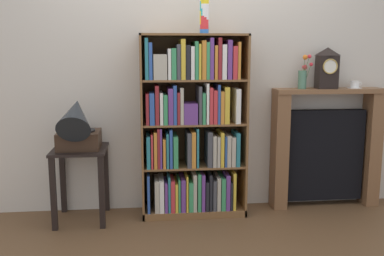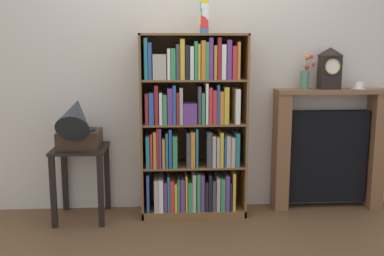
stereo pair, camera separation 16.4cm
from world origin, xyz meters
name	(u,v)px [view 1 (the left image)]	position (x,y,z in m)	size (l,w,h in m)	color
ground_plane	(194,217)	(0.00, 0.00, -0.01)	(7.65, 6.40, 0.02)	brown
wall_back	(206,65)	(0.14, 0.31, 1.30)	(4.65, 0.08, 2.60)	beige
bookshelf	(192,130)	(-0.01, 0.08, 0.75)	(0.90, 0.35, 1.56)	brown
cup_stack	(204,16)	(0.09, 0.08, 1.71)	(0.08, 0.08, 0.30)	blue
side_table_left	(81,168)	(-0.96, 0.03, 0.46)	(0.44, 0.48, 0.62)	black
gramophone	(77,125)	(-0.96, -0.05, 0.83)	(0.34, 0.51, 0.51)	#382316
fireplace_mantel	(325,149)	(1.23, 0.18, 0.54)	(0.99, 0.22, 1.09)	brown
mantel_clock	(327,68)	(1.20, 0.16, 1.27)	(0.18, 0.14, 0.36)	black
flower_vase	(303,76)	(0.99, 0.16, 1.21)	(0.12, 0.12, 0.30)	#4C7A60
teacup_with_saucer	(355,85)	(1.47, 0.16, 1.12)	(0.13, 0.13, 0.07)	white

